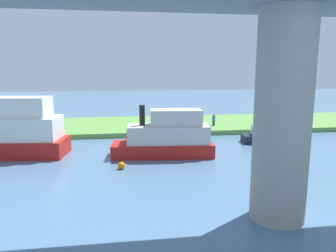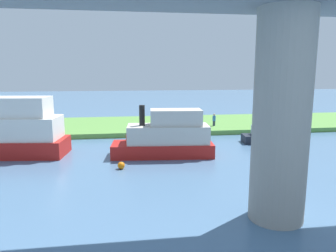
{
  "view_description": "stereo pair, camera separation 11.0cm",
  "coord_description": "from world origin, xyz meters",
  "views": [
    {
      "loc": [
        5.21,
        31.35,
        6.62
      ],
      "look_at": [
        1.35,
        5.0,
        2.0
      ],
      "focal_mm": 33.63,
      "sensor_mm": 36.0,
      "label": 1
    },
    {
      "loc": [
        5.1,
        31.37,
        6.62
      ],
      "look_at": [
        1.35,
        5.0,
        2.0
      ],
      "focal_mm": 33.63,
      "sensor_mm": 36.0,
      "label": 2
    }
  ],
  "objects": [
    {
      "name": "bridge_pylon",
      "position": [
        -1.66,
        18.72,
        4.62
      ],
      "size": [
        2.43,
        2.43,
        9.24
      ],
      "primitive_type": "cylinder",
      "color": "#9E998E",
      "rests_on": "ground"
    },
    {
      "name": "pontoon_yellow",
      "position": [
        -8.21,
        3.96,
        0.57
      ],
      "size": [
        4.97,
        2.25,
        1.6
      ],
      "color": "#1E232D",
      "rests_on": "ground"
    },
    {
      "name": "riverboat_paddlewheel",
      "position": [
        14.41,
        5.4,
        1.9
      ],
      "size": [
        10.32,
        4.42,
        5.12
      ],
      "color": "red",
      "rests_on": "ground"
    },
    {
      "name": "ground_plane",
      "position": [
        0.0,
        0.0,
        0.0
      ],
      "size": [
        160.0,
        160.0,
        0.0
      ],
      "primitive_type": "plane",
      "color": "#4C7093"
    },
    {
      "name": "mooring_post",
      "position": [
        3.89,
        -0.66,
        0.88
      ],
      "size": [
        0.2,
        0.2,
        0.77
      ],
      "primitive_type": "cylinder",
      "color": "brown",
      "rests_on": "grassy_bank"
    },
    {
      "name": "marker_buoy",
      "position": [
        5.36,
        10.28,
        0.25
      ],
      "size": [
        0.5,
        0.5,
        0.5
      ],
      "primitive_type": "sphere",
      "color": "orange",
      "rests_on": "ground"
    },
    {
      "name": "grassy_bank",
      "position": [
        0.0,
        -6.0,
        0.25
      ],
      "size": [
        80.0,
        12.0,
        0.5
      ],
      "primitive_type": "cube",
      "color": "#5B9342",
      "rests_on": "ground"
    },
    {
      "name": "person_on_bank",
      "position": [
        -5.11,
        -3.03,
        1.2
      ],
      "size": [
        0.37,
        0.37,
        1.39
      ],
      "color": "#2D334C",
      "rests_on": "grassy_bank"
    },
    {
      "name": "motorboat_white",
      "position": [
        1.83,
        7.26,
        1.5
      ],
      "size": [
        8.14,
        3.32,
        4.06
      ],
      "color": "red",
      "rests_on": "ground"
    }
  ]
}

